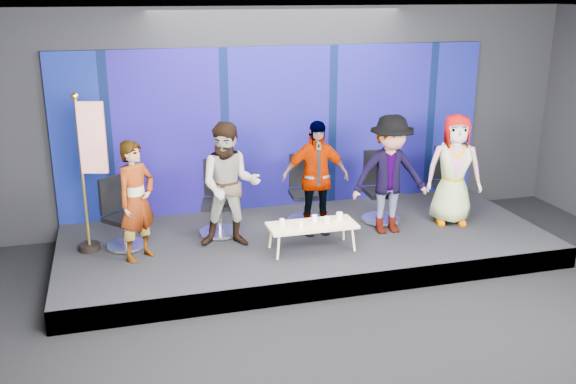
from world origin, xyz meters
name	(u,v)px	position (x,y,z in m)	size (l,w,h in m)	color
ground	(371,338)	(0.00, 0.00, 0.00)	(10.00, 10.00, 0.00)	black
room_walls	(380,124)	(0.00, 0.00, 2.43)	(10.02, 8.02, 3.51)	black
riser	(305,244)	(0.00, 2.50, 0.15)	(7.00, 3.00, 0.30)	black
backdrop	(280,128)	(0.00, 3.95, 1.60)	(7.00, 0.08, 2.60)	#071654
chair_a	(122,225)	(-2.58, 2.75, 0.63)	(0.79, 0.79, 0.99)	silver
panelist_a	(137,201)	(-2.37, 2.29, 1.10)	(0.58, 0.38, 1.60)	black
chair_b	(219,210)	(-1.19, 2.91, 0.66)	(0.73, 0.73, 1.08)	silver
panelist_b	(230,185)	(-1.12, 2.42, 1.17)	(0.85, 0.66, 1.75)	black
chair_c	(305,200)	(0.17, 3.09, 0.64)	(0.63, 0.63, 1.03)	silver
panelist_c	(315,178)	(0.17, 2.58, 1.14)	(0.98, 0.41, 1.68)	black
chair_d	(380,198)	(1.31, 2.81, 0.66)	(0.64, 0.64, 1.08)	silver
panelist_d	(390,175)	(1.22, 2.31, 1.18)	(1.13, 0.65, 1.75)	black
chair_e	(447,192)	(2.49, 2.87, 0.64)	(0.74, 0.74, 1.04)	silver
panelist_e	(454,170)	(2.31, 2.40, 1.15)	(0.83, 0.54, 1.69)	black
coffee_table	(312,226)	(-0.08, 1.95, 0.64)	(1.21, 0.51, 0.37)	tan
mug_a	(282,222)	(-0.48, 2.03, 0.71)	(0.07, 0.07, 0.08)	silver
mug_b	(301,224)	(-0.26, 1.87, 0.72)	(0.07, 0.07, 0.09)	silver
mug_c	(315,218)	(-0.01, 2.04, 0.72)	(0.08, 0.08, 0.09)	silver
mug_d	(327,220)	(0.13, 1.93, 0.72)	(0.08, 0.08, 0.09)	silver
mug_e	(339,216)	(0.34, 2.01, 0.73)	(0.09, 0.09, 0.11)	silver
flag_stand	(90,170)	(-2.93, 2.72, 1.45)	(0.49, 0.29, 2.18)	black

